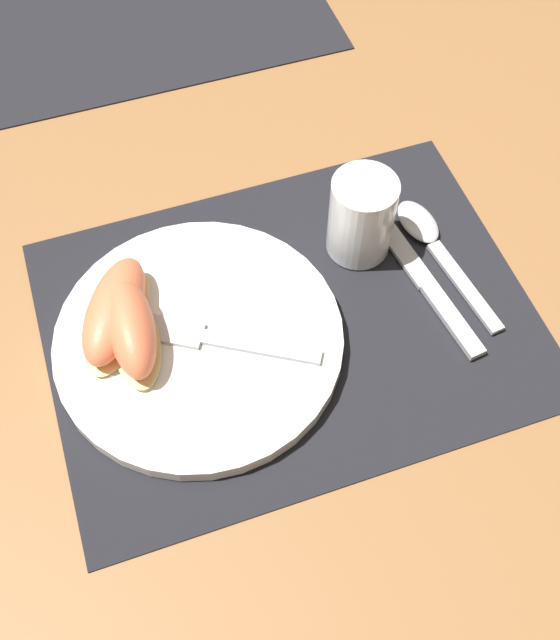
% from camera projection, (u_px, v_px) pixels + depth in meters
% --- Properties ---
extents(ground_plane, '(3.00, 3.00, 0.00)m').
position_uv_depth(ground_plane, '(289.00, 320.00, 0.71)').
color(ground_plane, olive).
extents(placemat, '(0.46, 0.34, 0.00)m').
position_uv_depth(placemat, '(290.00, 319.00, 0.71)').
color(placemat, black).
rests_on(placemat, ground_plane).
extents(placemat_far, '(0.46, 0.34, 0.00)m').
position_uv_depth(placemat_far, '(141.00, 3.00, 0.96)').
color(placemat_far, black).
rests_on(placemat_far, ground_plane).
extents(plate, '(0.27, 0.27, 0.02)m').
position_uv_depth(plate, '(198.00, 336.00, 0.69)').
color(plate, white).
rests_on(plate, placemat).
extents(juice_glass, '(0.06, 0.06, 0.09)m').
position_uv_depth(juice_glass, '(361.00, 220.00, 0.72)').
color(juice_glass, silver).
rests_on(juice_glass, placemat).
extents(knife, '(0.05, 0.22, 0.01)m').
position_uv_depth(knife, '(419.00, 273.00, 0.73)').
color(knife, '#BCBCC1').
rests_on(knife, placemat).
extents(spoon, '(0.05, 0.17, 0.01)m').
position_uv_depth(spoon, '(430.00, 238.00, 0.75)').
color(spoon, '#BCBCC1').
rests_on(spoon, placemat).
extents(fork, '(0.16, 0.11, 0.00)m').
position_uv_depth(fork, '(210.00, 338.00, 0.68)').
color(fork, '#BCBCC1').
rests_on(fork, plate).
extents(citrus_wedge_0, '(0.10, 0.13, 0.04)m').
position_uv_depth(citrus_wedge_0, '(115.00, 312.00, 0.67)').
color(citrus_wedge_0, '#F4DB84').
rests_on(citrus_wedge_0, plate).
extents(citrus_wedge_1, '(0.05, 0.11, 0.05)m').
position_uv_depth(citrus_wedge_1, '(132.00, 329.00, 0.66)').
color(citrus_wedge_1, '#F4DB84').
rests_on(citrus_wedge_1, plate).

